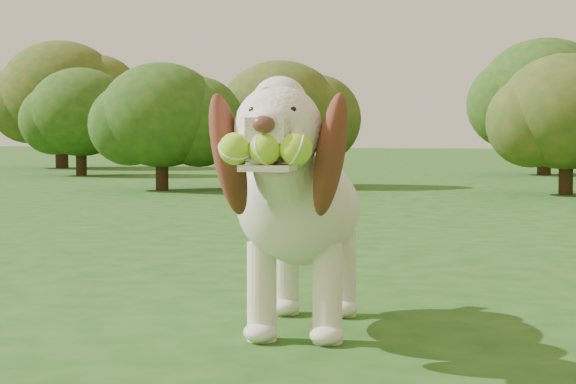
% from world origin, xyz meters
% --- Properties ---
extents(ground, '(80.00, 80.00, 0.00)m').
position_xyz_m(ground, '(0.00, 0.00, 0.00)').
color(ground, '#1B4714').
rests_on(ground, ground).
extents(dog, '(0.52, 1.17, 0.76)m').
position_xyz_m(dog, '(0.33, 0.54, 0.41)').
color(dog, white).
rests_on(dog, ground).
extents(shrub_a, '(1.34, 1.34, 1.39)m').
position_xyz_m(shrub_a, '(-3.52, 7.19, 0.82)').
color(shrub_a, '#382314').
rests_on(shrub_a, ground).
extents(shrub_b, '(1.42, 1.42, 1.47)m').
position_xyz_m(shrub_b, '(-2.56, 8.32, 0.86)').
color(shrub_b, '#382314').
rests_on(shrub_b, ground).
extents(shrub_i, '(1.98, 1.98, 2.05)m').
position_xyz_m(shrub_i, '(0.08, 12.71, 1.21)').
color(shrub_i, '#382314').
rests_on(shrub_i, ground).
extents(shrub_g, '(2.22, 2.22, 2.30)m').
position_xyz_m(shrub_g, '(-8.41, 12.84, 1.35)').
color(shrub_g, '#382314').
rests_on(shrub_g, ground).
extents(shrub_e, '(1.54, 1.54, 1.59)m').
position_xyz_m(shrub_e, '(-6.37, 10.18, 0.94)').
color(shrub_e, '#382314').
rests_on(shrub_e, ground).
extents(shrub_c, '(1.37, 1.37, 1.42)m').
position_xyz_m(shrub_c, '(0.68, 7.83, 0.84)').
color(shrub_c, '#382314').
rests_on(shrub_c, ground).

